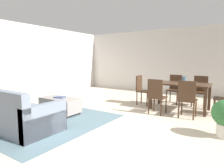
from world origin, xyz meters
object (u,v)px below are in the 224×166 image
dining_table (180,86)px  ottoman_table (60,105)px  dining_chair_head_west (142,88)px  book_on_ottoman (60,97)px  dining_chair_near_left (156,94)px  dining_chair_near_right (187,97)px  vase_centerpiece (184,80)px  couch (13,114)px  dining_chair_far_left (175,87)px  dining_chair_far_right (200,89)px

dining_table → ottoman_table: bearing=-139.3°
dining_table → dining_chair_head_west: bearing=180.0°
ottoman_table → book_on_ottoman: size_ratio=4.19×
dining_chair_near_left → dining_chair_near_right: 0.75m
dining_chair_near_right → dining_chair_head_west: bearing=153.6°
vase_centerpiece → dining_chair_near_left: bearing=-118.3°
book_on_ottoman → vase_centerpiece: bearing=40.2°
ottoman_table → vase_centerpiece: (2.61, 2.21, 0.61)m
dining_chair_head_west → vase_centerpiece: bearing=2.1°
dining_chair_near_right → dining_chair_near_left: bearing=-175.3°
couch → dining_chair_near_right: (2.86, 2.69, 0.23)m
book_on_ottoman → couch: bearing=-88.5°
dining_chair_far_left → dining_chair_head_west: bearing=-134.8°
dining_chair_far_left → vase_centerpiece: (0.46, -0.76, 0.33)m
dining_chair_far_left → dining_chair_head_west: same height
ottoman_table → vase_centerpiece: bearing=40.3°
dining_chair_far_right → couch: bearing=-124.4°
couch → book_on_ottoman: 1.30m
dining_chair_far_left → vase_centerpiece: bearing=-58.7°
couch → dining_chair_far_right: dining_chair_far_right is taller
dining_chair_near_right → dining_chair_far_left: bearing=115.2°
couch → ottoman_table: size_ratio=1.89×
couch → dining_table: (2.49, 3.46, 0.37)m
dining_chair_far_right → vase_centerpiece: size_ratio=4.96×
dining_chair_near_left → book_on_ottoman: bearing=-148.1°
dining_table → dining_chair_far_right: size_ratio=1.70×
ottoman_table → dining_chair_head_west: (1.34, 2.17, 0.28)m
book_on_ottoman → dining_chair_far_right: bearing=45.1°
dining_chair_head_west → book_on_ottoman: bearing=-122.0°
dining_chair_far_left → dining_chair_far_right: same height
dining_chair_near_left → dining_chair_far_right: bearing=64.0°
dining_table → book_on_ottoman: (-2.53, -2.17, -0.23)m
ottoman_table → book_on_ottoman: book_on_ottoman is taller
dining_chair_head_west → ottoman_table: bearing=-121.8°
dining_chair_near_right → vase_centerpiece: bearing=108.9°
dining_table → dining_chair_near_right: dining_chair_near_right is taller
dining_chair_far_right → vase_centerpiece: 0.86m
ottoman_table → dining_chair_head_west: size_ratio=1.19×
dining_chair_far_left → dining_chair_far_right: 0.77m
ottoman_table → dining_chair_near_right: size_ratio=1.19×
dining_chair_near_left → book_on_ottoman: (-2.15, -1.34, -0.09)m
dining_table → dining_chair_near_left: 0.92m
book_on_ottoman → dining_table: bearing=40.6°
dining_chair_far_right → dining_chair_near_left: bearing=-116.0°
dining_chair_head_west → dining_chair_near_right: bearing=-26.4°
dining_chair_far_right → dining_table: bearing=-117.5°
dining_chair_near_left → dining_chair_far_right: same height
couch → dining_chair_far_right: bearing=55.6°
ottoman_table → dining_chair_far_right: bearing=45.2°
ottoman_table → book_on_ottoman: bearing=173.3°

